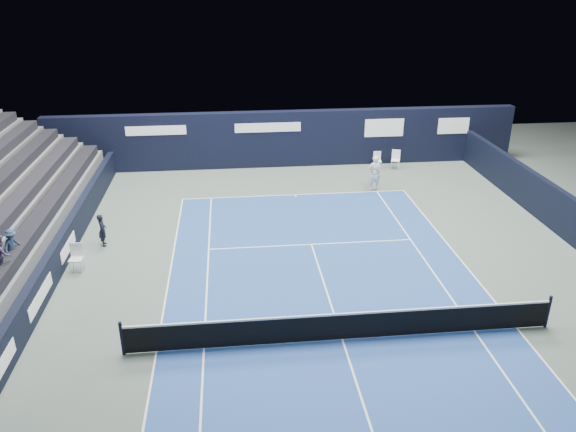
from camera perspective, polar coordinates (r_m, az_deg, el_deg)
name	(u,v)px	position (r m, az deg, el deg)	size (l,w,h in m)	color
ground	(331,304)	(18.91, 4.35, -8.86)	(48.00, 48.00, 0.00)	#4B5950
court_surface	(342,340)	(17.29, 5.54, -12.39)	(10.97, 23.77, 0.01)	navy
enclosure_wall_right	(567,217)	(25.63, 26.48, -0.08)	(0.30, 22.00, 1.80)	black
folding_chair_back_a	(377,157)	(31.71, 9.05, 5.93)	(0.45, 0.48, 0.94)	white
folding_chair_back_b	(396,158)	(31.84, 10.89, 5.81)	(0.59, 0.58, 1.05)	white
line_judge_chair	(76,255)	(21.96, -20.71, -3.76)	(0.49, 0.47, 1.05)	white
line_judge	(102,230)	(23.53, -18.34, -1.35)	(0.49, 0.32, 1.34)	black
court_markings	(342,339)	(17.29, 5.54, -12.38)	(11.03, 23.83, 0.00)	white
tennis_net	(343,326)	(17.00, 5.61, -11.02)	(12.90, 0.10, 1.10)	black
back_sponsor_wall	(286,139)	(31.50, -0.24, 7.86)	(26.00, 0.63, 3.10)	black
side_barrier_left	(63,247)	(22.74, -21.86, -2.98)	(0.33, 22.00, 1.20)	black
tennis_player	(374,173)	(28.34, 8.77, 4.36)	(0.71, 0.88, 1.79)	white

